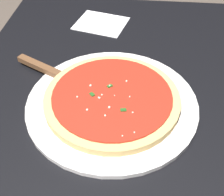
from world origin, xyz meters
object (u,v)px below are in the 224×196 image
at_px(serving_plate, 112,103).
at_px(napkin_folded_right, 101,23).
at_px(pizza, 112,98).
at_px(pizza_server, 52,72).

xyz_separation_m(serving_plate, napkin_folded_right, (-0.35, -0.07, -0.00)).
height_order(serving_plate, pizza, pizza).
distance_m(serving_plate, pizza, 0.01).
relative_size(serving_plate, pizza_server, 1.73).
relative_size(serving_plate, pizza, 1.27).
distance_m(serving_plate, napkin_folded_right, 0.35).
distance_m(pizza, pizza_server, 0.17).
height_order(serving_plate, pizza_server, pizza_server).
xyz_separation_m(pizza, napkin_folded_right, (-0.35, -0.07, -0.02)).
bearing_deg(serving_plate, napkin_folded_right, -169.05).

